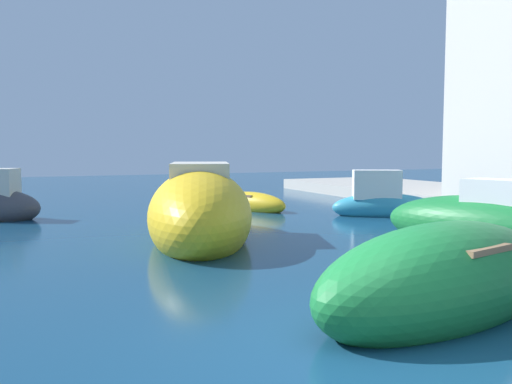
{
  "coord_description": "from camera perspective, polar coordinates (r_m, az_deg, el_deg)",
  "views": [
    {
      "loc": [
        -3.25,
        -4.4,
        2.19
      ],
      "look_at": [
        3.18,
        10.24,
        0.89
      ],
      "focal_mm": 37.98,
      "sensor_mm": 36.0,
      "label": 1
    }
  ],
  "objects": [
    {
      "name": "moored_boat_6",
      "position": [
        17.97,
        13.22,
        -1.09
      ],
      "size": [
        3.48,
        2.51,
        1.7
      ],
      "rotation": [
        0.0,
        0.0,
        5.8
      ],
      "color": "teal",
      "rests_on": "ground"
    },
    {
      "name": "moored_boat_0",
      "position": [
        12.98,
        -5.9,
        -2.2
      ],
      "size": [
        4.17,
        6.39,
        2.32
      ],
      "rotation": [
        0.0,
        0.0,
        4.39
      ],
      "color": "gold",
      "rests_on": "ground"
    },
    {
      "name": "moored_boat_3",
      "position": [
        7.67,
        19.03,
        -8.84
      ],
      "size": [
        4.8,
        2.76,
        1.57
      ],
      "rotation": [
        0.0,
        0.0,
        0.24
      ],
      "color": "#197233",
      "rests_on": "ground"
    },
    {
      "name": "moored_boat_1",
      "position": [
        19.11,
        -0.47,
        -1.22
      ],
      "size": [
        2.06,
        3.17,
        0.84
      ],
      "rotation": [
        0.0,
        0.0,
        5.12
      ],
      "color": "gold",
      "rests_on": "ground"
    },
    {
      "name": "moored_boat_9",
      "position": [
        13.38,
        23.62,
        -3.16
      ],
      "size": [
        3.11,
        5.53,
        1.82
      ],
      "rotation": [
        0.0,
        0.0,
        1.87
      ],
      "color": "#197233",
      "rests_on": "ground"
    },
    {
      "name": "ground",
      "position": [
        5.9,
        12.38,
        -17.27
      ],
      "size": [
        80.0,
        80.0,
        0.0
      ],
      "primitive_type": "plane",
      "color": "navy"
    }
  ]
}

